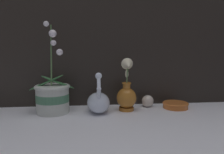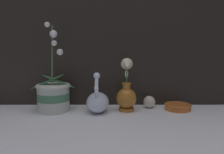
{
  "view_description": "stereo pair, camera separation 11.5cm",
  "coord_description": "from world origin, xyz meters",
  "px_view_note": "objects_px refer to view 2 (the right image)",
  "views": [
    {
      "loc": [
        -0.14,
        -1.0,
        0.33
      ],
      "look_at": [
        -0.03,
        0.14,
        0.19
      ],
      "focal_mm": 35.0,
      "sensor_mm": 36.0,
      "label": 1
    },
    {
      "loc": [
        -0.03,
        -1.01,
        0.33
      ],
      "look_at": [
        -0.03,
        0.14,
        0.19
      ],
      "focal_mm": 35.0,
      "sensor_mm": 36.0,
      "label": 2
    }
  ],
  "objects_px": {
    "swan_figurine": "(98,101)",
    "amber_dish": "(178,106)",
    "orchid_potted_plant": "(54,94)",
    "glass_sphere": "(150,102)",
    "blue_vase": "(127,94)"
  },
  "relations": [
    {
      "from": "swan_figurine",
      "to": "blue_vase",
      "type": "xyz_separation_m",
      "value": [
        0.15,
        0.02,
        0.04
      ]
    },
    {
      "from": "amber_dish",
      "to": "swan_figurine",
      "type": "bearing_deg",
      "value": -174.76
    },
    {
      "from": "swan_figurine",
      "to": "amber_dish",
      "type": "distance_m",
      "value": 0.44
    },
    {
      "from": "orchid_potted_plant",
      "to": "amber_dish",
      "type": "height_order",
      "value": "orchid_potted_plant"
    },
    {
      "from": "swan_figurine",
      "to": "blue_vase",
      "type": "distance_m",
      "value": 0.16
    },
    {
      "from": "swan_figurine",
      "to": "amber_dish",
      "type": "height_order",
      "value": "swan_figurine"
    },
    {
      "from": "blue_vase",
      "to": "glass_sphere",
      "type": "bearing_deg",
      "value": 26.39
    },
    {
      "from": "swan_figurine",
      "to": "amber_dish",
      "type": "bearing_deg",
      "value": 5.24
    },
    {
      "from": "orchid_potted_plant",
      "to": "blue_vase",
      "type": "relative_size",
      "value": 1.65
    },
    {
      "from": "blue_vase",
      "to": "orchid_potted_plant",
      "type": "bearing_deg",
      "value": 179.97
    },
    {
      "from": "swan_figurine",
      "to": "glass_sphere",
      "type": "relative_size",
      "value": 3.17
    },
    {
      "from": "amber_dish",
      "to": "glass_sphere",
      "type": "bearing_deg",
      "value": 164.08
    },
    {
      "from": "swan_figurine",
      "to": "amber_dish",
      "type": "xyz_separation_m",
      "value": [
        0.44,
        0.04,
        -0.04
      ]
    },
    {
      "from": "blue_vase",
      "to": "amber_dish",
      "type": "distance_m",
      "value": 0.3
    },
    {
      "from": "blue_vase",
      "to": "amber_dish",
      "type": "height_order",
      "value": "blue_vase"
    }
  ]
}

